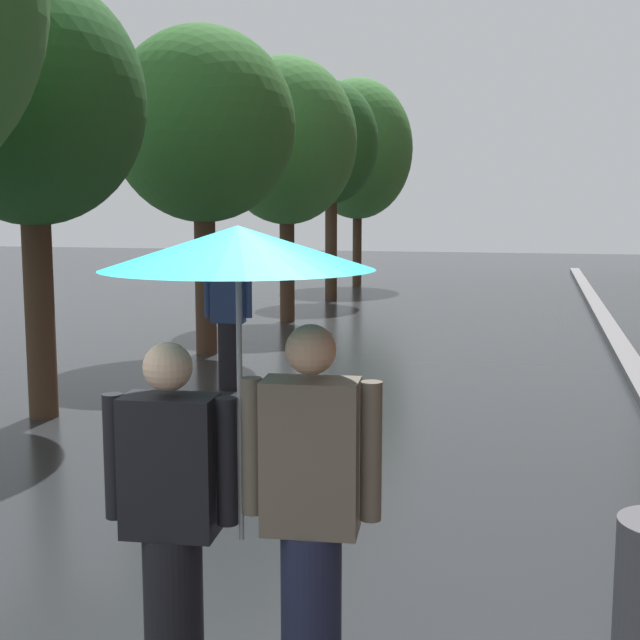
# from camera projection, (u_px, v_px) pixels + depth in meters

# --- Properties ---
(kerb_strip) EXTENTS (0.30, 36.00, 0.12)m
(kerb_strip) POSITION_uv_depth(u_px,v_px,m) (627.00, 358.00, 12.18)
(kerb_strip) COLOR slate
(kerb_strip) RESTS_ON ground
(street_tree_1) EXTENTS (2.33, 2.33, 4.57)m
(street_tree_1) POSITION_uv_depth(u_px,v_px,m) (30.00, 103.00, 8.55)
(street_tree_1) COLOR #473323
(street_tree_1) RESTS_ON ground
(street_tree_2) EXTENTS (2.74, 2.74, 4.85)m
(street_tree_2) POSITION_uv_depth(u_px,v_px,m) (203.00, 127.00, 12.41)
(street_tree_2) COLOR #473323
(street_tree_2) RESTS_ON ground
(street_tree_3) EXTENTS (2.70, 2.70, 5.07)m
(street_tree_3) POSITION_uv_depth(u_px,v_px,m) (286.00, 142.00, 16.08)
(street_tree_3) COLOR #473323
(street_tree_3) RESTS_ON ground
(street_tree_4) EXTENTS (2.22, 2.22, 5.18)m
(street_tree_4) POSITION_uv_depth(u_px,v_px,m) (331.00, 144.00, 19.91)
(street_tree_4) COLOR #473323
(street_tree_4) RESTS_ON ground
(street_tree_5) EXTENTS (3.07, 3.07, 5.79)m
(street_tree_5) POSITION_uv_depth(u_px,v_px,m) (358.00, 149.00, 23.55)
(street_tree_5) COLOR #473323
(street_tree_5) RESTS_ON ground
(couple_under_umbrella) EXTENTS (1.19, 1.14, 2.14)m
(couple_under_umbrella) POSITION_uv_depth(u_px,v_px,m) (240.00, 397.00, 3.52)
(couple_under_umbrella) COLOR black
(couple_under_umbrella) RESTS_ON ground
(pedestrian_walking_midground) EXTENTS (0.59, 0.27, 1.68)m
(pedestrian_walking_midground) POSITION_uv_depth(u_px,v_px,m) (228.00, 320.00, 10.22)
(pedestrian_walking_midground) COLOR black
(pedestrian_walking_midground) RESTS_ON ground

